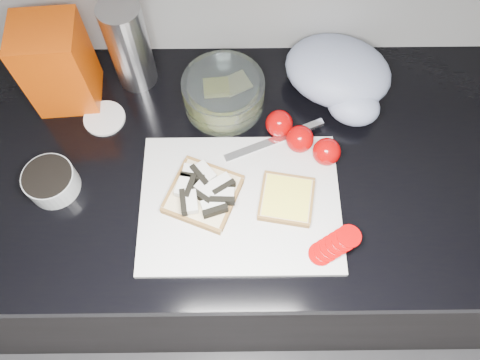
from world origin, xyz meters
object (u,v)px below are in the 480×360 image
glass_bowl (224,93)px  cutting_board (240,203)px  bread_bag (58,65)px  steel_canister (129,46)px

glass_bowl → cutting_board: bearing=-82.2°
bread_bag → steel_canister: 0.15m
cutting_board → steel_canister: (-0.23, 0.32, 0.10)m
glass_bowl → bread_bag: size_ratio=0.87×
glass_bowl → bread_bag: bearing=175.5°
cutting_board → steel_canister: steel_canister is taller
cutting_board → bread_bag: bread_bag is taller
glass_bowl → steel_canister: size_ratio=0.85×
glass_bowl → steel_canister: 0.22m
glass_bowl → bread_bag: bread_bag is taller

